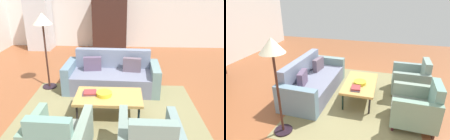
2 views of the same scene
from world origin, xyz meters
TOP-DOWN VIEW (x-y plane):
  - ground_plane at (0.00, 0.00)m, footprint 10.52×10.52m
  - area_rug at (-0.27, -0.42)m, footprint 3.40×2.60m
  - couch at (-0.26, 0.72)m, footprint 2.13×0.96m
  - coffee_table at (-0.27, -0.47)m, footprint 1.20×0.70m
  - armchair_left at (-0.87, -1.63)m, footprint 0.83×0.83m
  - armchair_right at (0.33, -1.63)m, footprint 0.81×0.81m
  - fruit_bowl at (-0.35, -0.47)m, footprint 0.28×0.28m
  - book_stack at (-0.61, -0.42)m, footprint 0.29×0.22m
  - floor_lamp at (-1.74, 0.68)m, footprint 0.40×0.40m

SIDE VIEW (x-z plane):
  - ground_plane at x=0.00m, z-range 0.00..0.00m
  - area_rug at x=-0.27m, z-range 0.00..0.01m
  - couch at x=-0.26m, z-range -0.14..0.72m
  - armchair_left at x=-0.87m, z-range -0.10..0.78m
  - armchair_right at x=0.33m, z-range -0.10..0.78m
  - coffee_table at x=-0.27m, z-range 0.18..0.60m
  - book_stack at x=-0.61m, z-range 0.43..0.48m
  - fruit_bowl at x=-0.35m, z-range 0.43..0.50m
  - floor_lamp at x=-1.74m, z-range 0.58..2.30m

